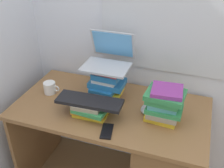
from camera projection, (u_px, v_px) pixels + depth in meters
name	position (u px, v px, depth m)	size (l,w,h in m)	color
wall_back	(129.00, 13.00, 1.89)	(6.00, 0.06, 2.60)	silver
desk	(154.00, 158.00, 1.92)	(1.31, 0.69, 0.77)	olive
book_stack_tall	(107.00, 84.00, 1.89)	(0.24, 0.20, 0.24)	yellow
book_stack_keyboard_riser	(90.00, 108.00, 1.75)	(0.24, 0.20, 0.10)	yellow
book_stack_side	(164.00, 104.00, 1.69)	(0.24, 0.21, 0.22)	yellow
laptop	(109.00, 57.00, 1.85)	(0.31, 0.29, 0.22)	#B7BABF
keyboard	(90.00, 101.00, 1.72)	(0.42, 0.14, 0.02)	black
computer_mouse	(145.00, 109.00, 1.80)	(0.06, 0.10, 0.04)	#A5A8AD
mug	(50.00, 88.00, 1.98)	(0.12, 0.09, 0.09)	white
cell_phone	(107.00, 131.00, 1.63)	(0.07, 0.14, 0.01)	black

